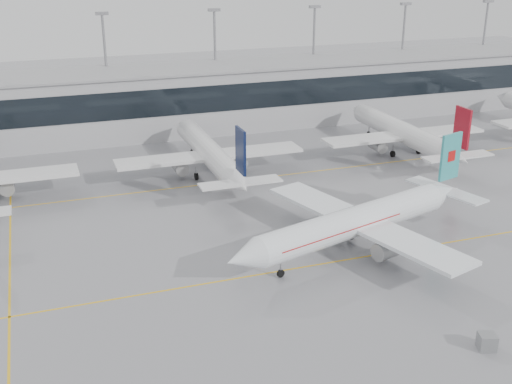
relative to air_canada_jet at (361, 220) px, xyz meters
name	(u,v)px	position (x,y,z in m)	size (l,w,h in m)	color
ground	(292,269)	(-9.68, -2.09, -3.74)	(320.00, 320.00, 0.00)	gray
taxi_line_main	(292,269)	(-9.68, -2.09, -3.74)	(120.00, 0.25, 0.01)	gold
taxi_line_north	(217,183)	(-9.68, 27.91, -3.74)	(120.00, 0.25, 0.01)	gold
taxi_line_cross	(10,253)	(-39.68, 12.91, -3.74)	(0.25, 60.00, 0.01)	gold
terminal	(170,101)	(-9.68, 59.91, 2.26)	(180.00, 15.00, 12.00)	#9D9DA1
terminal_glass	(179,101)	(-9.68, 52.36, 3.76)	(180.00, 0.20, 5.00)	black
terminal_roof	(169,69)	(-9.68, 59.91, 8.46)	(182.00, 16.00, 0.40)	gray
light_masts	(162,58)	(-9.68, 65.91, 9.60)	(156.40, 1.00, 22.60)	gray
air_canada_jet	(361,220)	(0.00, 0.00, 0.00)	(36.59, 29.98, 11.77)	white
parked_jet_c	(210,153)	(-9.68, 31.60, -0.03)	(29.64, 36.96, 11.72)	silver
parked_jet_d	(404,133)	(25.32, 31.60, -0.03)	(29.64, 36.96, 11.72)	silver
gse_unit	(487,342)	(1.00, -22.21, -2.98)	(1.53, 1.42, 1.53)	slate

